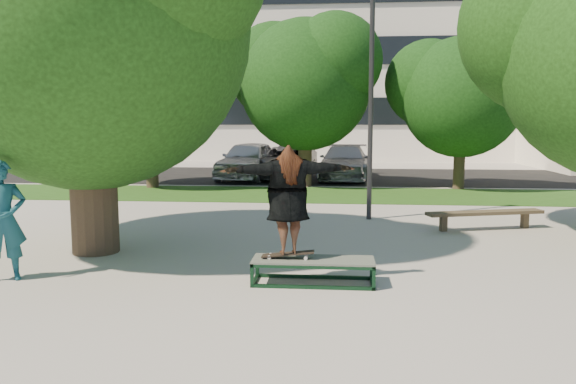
# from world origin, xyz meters

# --- Properties ---
(ground) EXTENTS (120.00, 120.00, 0.00)m
(ground) POSITION_xyz_m (0.00, 0.00, 0.00)
(ground) COLOR gray
(ground) RESTS_ON ground
(grass_strip) EXTENTS (30.00, 4.00, 0.02)m
(grass_strip) POSITION_xyz_m (1.00, 9.50, 0.01)
(grass_strip) COLOR #204814
(grass_strip) RESTS_ON ground
(asphalt_strip) EXTENTS (40.00, 8.00, 0.01)m
(asphalt_strip) POSITION_xyz_m (0.00, 16.00, 0.01)
(asphalt_strip) COLOR black
(asphalt_strip) RESTS_ON ground
(tree_left) EXTENTS (6.96, 5.95, 7.12)m
(tree_left) POSITION_xyz_m (-4.29, 1.09, 4.42)
(tree_left) COLOR #38281E
(tree_left) RESTS_ON ground
(bg_tree_left) EXTENTS (5.28, 4.51, 5.77)m
(bg_tree_left) POSITION_xyz_m (-6.57, 11.07, 3.73)
(bg_tree_left) COLOR #38281E
(bg_tree_left) RESTS_ON ground
(bg_tree_mid) EXTENTS (5.76, 4.92, 6.24)m
(bg_tree_mid) POSITION_xyz_m (-1.08, 12.08, 4.02)
(bg_tree_mid) COLOR #38281E
(bg_tree_mid) RESTS_ON ground
(bg_tree_right) EXTENTS (5.04, 4.31, 5.43)m
(bg_tree_right) POSITION_xyz_m (4.43, 11.57, 3.49)
(bg_tree_right) COLOR #38281E
(bg_tree_right) RESTS_ON ground
(lamppost) EXTENTS (0.25, 0.15, 6.11)m
(lamppost) POSITION_xyz_m (1.00, 5.00, 3.15)
(lamppost) COLOR #2D2D30
(lamppost) RESTS_ON ground
(office_building) EXTENTS (30.00, 14.12, 16.00)m
(office_building) POSITION_xyz_m (-2.00, 31.98, 8.00)
(office_building) COLOR silver
(office_building) RESTS_ON ground
(grind_box) EXTENTS (1.80, 0.60, 0.38)m
(grind_box) POSITION_xyz_m (-0.12, -0.67, 0.19)
(grind_box) COLOR black
(grind_box) RESTS_ON ground
(skater_rig) EXTENTS (2.05, 1.03, 1.68)m
(skater_rig) POSITION_xyz_m (-0.50, -0.67, 1.25)
(skater_rig) COLOR white
(skater_rig) RESTS_ON grind_box
(bystander) EXTENTS (0.80, 0.75, 1.84)m
(bystander) POSITION_xyz_m (-4.77, -0.91, 0.92)
(bystander) COLOR #184D5B
(bystander) RESTS_ON ground
(bench) EXTENTS (2.70, 1.12, 0.42)m
(bench) POSITION_xyz_m (3.50, 3.88, 0.35)
(bench) COLOR #4C402D
(bench) RESTS_ON ground
(car_silver_a) EXTENTS (2.48, 4.89, 1.60)m
(car_silver_a) POSITION_xyz_m (-3.50, 14.34, 0.80)
(car_silver_a) COLOR silver
(car_silver_a) RESTS_ON asphalt_strip
(car_dark) EXTENTS (1.94, 4.21, 1.34)m
(car_dark) POSITION_xyz_m (-1.75, 16.37, 0.67)
(car_dark) COLOR black
(car_dark) RESTS_ON asphalt_strip
(car_grey) EXTENTS (2.38, 4.89, 1.34)m
(car_grey) POSITION_xyz_m (-2.00, 14.73, 0.67)
(car_grey) COLOR slate
(car_grey) RESTS_ON asphalt_strip
(car_silver_b) EXTENTS (2.34, 5.01, 1.41)m
(car_silver_b) POSITION_xyz_m (0.50, 14.74, 0.71)
(car_silver_b) COLOR #A4A4A8
(car_silver_b) RESTS_ON asphalt_strip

